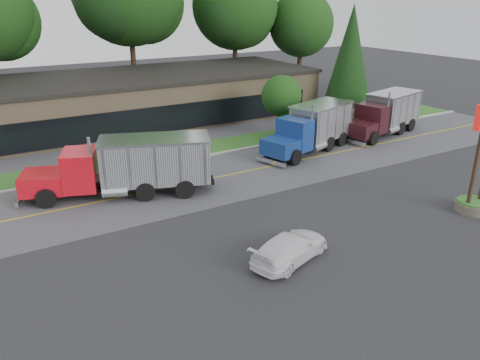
{
  "coord_description": "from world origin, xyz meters",
  "views": [
    {
      "loc": [
        -12.13,
        -15.99,
        10.89
      ],
      "look_at": [
        -0.42,
        3.93,
        1.8
      ],
      "focal_mm": 35.0,
      "sensor_mm": 36.0,
      "label": 1
    }
  ],
  "objects_px": {
    "bilo_sign": "(479,176)",
    "dump_truck_blue": "(312,127)",
    "dump_truck_maroon": "(386,113)",
    "rally_car": "(290,247)",
    "dump_truck_red": "(130,165)"
  },
  "relations": [
    {
      "from": "dump_truck_maroon",
      "to": "rally_car",
      "type": "bearing_deg",
      "value": 20.23
    },
    {
      "from": "bilo_sign",
      "to": "dump_truck_blue",
      "type": "xyz_separation_m",
      "value": [
        -0.77,
        13.05,
        -0.22
      ]
    },
    {
      "from": "bilo_sign",
      "to": "dump_truck_maroon",
      "type": "distance_m",
      "value": 15.4
    },
    {
      "from": "bilo_sign",
      "to": "rally_car",
      "type": "distance_m",
      "value": 11.72
    },
    {
      "from": "dump_truck_maroon",
      "to": "rally_car",
      "type": "relative_size",
      "value": 2.06
    },
    {
      "from": "dump_truck_maroon",
      "to": "rally_car",
      "type": "xyz_separation_m",
      "value": [
        -19.01,
        -12.58,
        -1.19
      ]
    },
    {
      "from": "bilo_sign",
      "to": "dump_truck_red",
      "type": "xyz_separation_m",
      "value": [
        -15.23,
        11.63,
        -0.21
      ]
    },
    {
      "from": "bilo_sign",
      "to": "dump_truck_blue",
      "type": "bearing_deg",
      "value": 93.37
    },
    {
      "from": "dump_truck_red",
      "to": "dump_truck_blue",
      "type": "bearing_deg",
      "value": -154.13
    },
    {
      "from": "dump_truck_red",
      "to": "dump_truck_maroon",
      "type": "xyz_separation_m",
      "value": [
        22.64,
        1.87,
        -0.01
      ]
    },
    {
      "from": "dump_truck_red",
      "to": "rally_car",
      "type": "relative_size",
      "value": 2.55
    },
    {
      "from": "bilo_sign",
      "to": "dump_truck_blue",
      "type": "distance_m",
      "value": 13.07
    },
    {
      "from": "dump_truck_blue",
      "to": "bilo_sign",
      "type": "bearing_deg",
      "value": 76.01
    },
    {
      "from": "dump_truck_maroon",
      "to": "dump_truck_blue",
      "type": "bearing_deg",
      "value": -10.09
    },
    {
      "from": "dump_truck_red",
      "to": "rally_car",
      "type": "height_order",
      "value": "dump_truck_red"
    }
  ]
}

